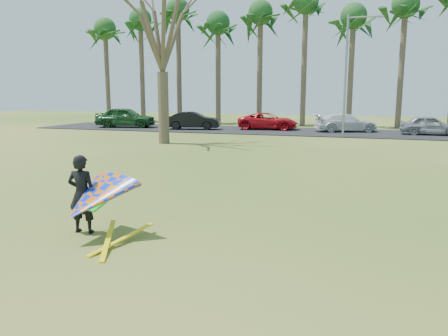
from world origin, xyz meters
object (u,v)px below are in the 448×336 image
(streetlight, at_px, (348,70))
(car_1, at_px, (193,121))
(car_2, at_px, (268,121))
(car_0, at_px, (126,117))
(car_4, at_px, (430,125))
(car_3, at_px, (346,123))
(bare_tree_left, at_px, (161,23))
(kite_flyer, at_px, (92,199))

(streetlight, bearing_deg, car_1, 170.06)
(car_2, bearing_deg, car_0, 92.61)
(car_1, distance_m, car_4, 17.58)
(car_2, distance_m, car_3, 6.04)
(streetlight, xyz_separation_m, car_0, (-18.19, 2.22, -3.55))
(car_0, bearing_deg, bare_tree_left, -151.76)
(car_1, bearing_deg, kite_flyer, -175.09)
(car_0, bearing_deg, streetlight, -109.79)
(car_0, distance_m, car_2, 12.11)
(car_3, relative_size, car_4, 1.18)
(kite_flyer, bearing_deg, car_2, 94.46)
(car_2, bearing_deg, streetlight, -126.80)
(car_4, relative_size, kite_flyer, 1.66)
(streetlight, distance_m, car_0, 18.67)
(bare_tree_left, distance_m, car_1, 11.13)
(car_3, bearing_deg, car_2, 69.26)
(car_4, bearing_deg, car_2, 86.57)
(bare_tree_left, distance_m, kite_flyer, 18.18)
(streetlight, height_order, car_2, streetlight)
(car_1, bearing_deg, car_3, -94.49)
(kite_flyer, bearing_deg, car_0, 119.16)
(car_2, height_order, car_3, car_3)
(streetlight, xyz_separation_m, car_3, (-0.16, 3.75, -3.72))
(bare_tree_left, bearing_deg, car_2, 69.90)
(car_0, distance_m, car_3, 18.10)
(car_4, bearing_deg, bare_tree_left, 123.11)
(car_1, distance_m, car_3, 11.92)
(bare_tree_left, xyz_separation_m, car_0, (-8.03, 9.22, -6.00))
(car_0, relative_size, kite_flyer, 2.09)
(car_0, height_order, car_3, car_0)
(car_1, xyz_separation_m, kite_flyer, (7.87, -25.13, 0.09))
(car_0, height_order, car_4, car_0)
(bare_tree_left, height_order, car_4, bare_tree_left)
(car_3, relative_size, kite_flyer, 1.96)
(streetlight, bearing_deg, car_4, 27.85)
(car_0, xyz_separation_m, car_1, (6.23, -0.13, -0.15))
(bare_tree_left, xyz_separation_m, car_1, (-1.80, 9.10, -6.15))
(bare_tree_left, bearing_deg, kite_flyer, -69.29)
(car_2, distance_m, kite_flyer, 26.95)
(car_2, xyz_separation_m, car_3, (6.04, -0.08, 0.02))
(bare_tree_left, xyz_separation_m, car_4, (15.76, 9.96, -6.18))
(bare_tree_left, relative_size, car_3, 2.07)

